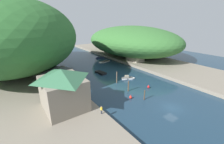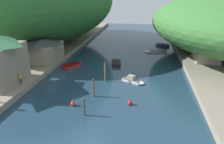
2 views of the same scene
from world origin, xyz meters
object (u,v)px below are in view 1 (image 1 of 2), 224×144
(channel_buoy_far, at_px, (148,87))
(boat_navy_launch, at_px, (104,62))
(person_by_boathouse, at_px, (101,109))
(boathouse_shed, at_px, (58,75))
(right_bank_cottage, at_px, (135,55))
(person_on_quay, at_px, (83,97))
(boat_small_dinghy, at_px, (128,78))
(boat_open_rowboat, at_px, (100,72))
(waterfront_building, at_px, (63,88))
(boat_white_cruiser, at_px, (100,58))
(channel_buoy_near, at_px, (131,97))
(boat_red_skiff, at_px, (80,81))

(channel_buoy_far, bearing_deg, boat_navy_launch, 81.78)
(boat_navy_launch, xyz_separation_m, person_by_boathouse, (-22.72, -35.04, 1.80))
(boathouse_shed, relative_size, right_bank_cottage, 1.18)
(person_on_quay, relative_size, person_by_boathouse, 1.00)
(channel_buoy_far, distance_m, person_on_quay, 19.30)
(boat_small_dinghy, distance_m, person_on_quay, 19.95)
(boathouse_shed, distance_m, boat_small_dinghy, 21.81)
(boat_open_rowboat, relative_size, boat_small_dinghy, 1.18)
(boat_navy_launch, bearing_deg, boathouse_shed, 107.31)
(waterfront_building, xyz_separation_m, boat_navy_launch, (27.74, 28.52, -5.16))
(boat_white_cruiser, distance_m, channel_buoy_near, 42.53)
(boat_open_rowboat, bearing_deg, channel_buoy_far, -84.09)
(boat_navy_launch, distance_m, boat_red_skiff, 24.01)
(boat_navy_launch, relative_size, channel_buoy_far, 6.13)
(waterfront_building, distance_m, person_by_boathouse, 8.88)
(boat_open_rowboat, bearing_deg, boat_red_skiff, -167.82)
(boat_red_skiff, height_order, channel_buoy_near, channel_buoy_near)
(waterfront_building, bearing_deg, boat_navy_launch, 45.80)
(boat_red_skiff, distance_m, boat_small_dinghy, 15.65)
(boat_white_cruiser, xyz_separation_m, boat_red_skiff, (-20.64, -22.63, -0.00))
(channel_buoy_near, height_order, channel_buoy_far, channel_buoy_near)
(boat_small_dinghy, distance_m, person_by_boathouse, 22.32)
(boathouse_shed, relative_size, boat_open_rowboat, 1.65)
(boat_white_cruiser, distance_m, boat_small_dinghy, 30.32)
(boat_navy_launch, distance_m, person_by_boathouse, 41.80)
(boat_white_cruiser, height_order, channel_buoy_near, channel_buoy_near)
(person_on_quay, height_order, person_by_boathouse, same)
(boat_navy_launch, height_order, person_on_quay, person_on_quay)
(boathouse_shed, relative_size, channel_buoy_near, 8.45)
(boat_navy_launch, distance_m, boat_small_dinghy, 22.70)
(boat_navy_launch, bearing_deg, right_bank_cottage, -144.56)
(waterfront_building, height_order, right_bank_cottage, waterfront_building)
(person_by_boathouse, bearing_deg, boat_white_cruiser, -50.70)
(boathouse_shed, distance_m, boat_red_skiff, 7.25)
(boat_white_cruiser, xyz_separation_m, boat_navy_launch, (-2.12, -7.34, -0.15))
(boathouse_shed, xyz_separation_m, channel_buoy_near, (12.23, -17.01, -3.22))
(channel_buoy_near, distance_m, person_by_boathouse, 10.41)
(boat_white_cruiser, distance_m, person_by_boathouse, 49.15)
(waterfront_building, height_order, boat_open_rowboat, waterfront_building)
(channel_buoy_near, bearing_deg, boat_small_dinghy, 51.17)
(right_bank_cottage, xyz_separation_m, channel_buoy_far, (-15.40, -21.73, -3.34))
(boat_red_skiff, xyz_separation_m, person_on_quay, (-4.98, -12.81, 1.65))
(person_by_boathouse, bearing_deg, person_on_quay, -13.95)
(right_bank_cottage, distance_m, boat_small_dinghy, 20.49)
(boat_small_dinghy, bearing_deg, boathouse_shed, -81.58)
(waterfront_building, bearing_deg, boathouse_shed, 78.03)
(boat_open_rowboat, bearing_deg, channel_buoy_near, -107.78)
(waterfront_building, bearing_deg, boat_white_cruiser, 50.21)
(channel_buoy_far, bearing_deg, channel_buoy_near, -169.17)
(boathouse_shed, distance_m, boat_white_cruiser, 35.58)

